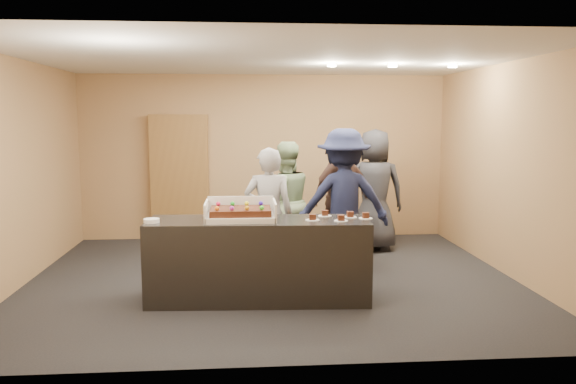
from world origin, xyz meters
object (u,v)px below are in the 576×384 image
(serving_counter, at_px, (259,260))
(storage_cabinet, at_px, (180,178))
(sheet_cake, at_px, (241,211))
(person_dark_suit, at_px, (374,190))
(cake_box, at_px, (241,215))
(plate_stack, at_px, (151,221))
(person_server_grey, at_px, (269,215))
(person_brown_extra, at_px, (341,198))
(person_sage_man, at_px, (285,202))
(person_navy_man, at_px, (344,201))

(serving_counter, bearing_deg, storage_cabinet, 113.39)
(sheet_cake, xyz_separation_m, person_dark_suit, (2.00, 2.25, -0.08))
(cake_box, xyz_separation_m, sheet_cake, (-0.00, -0.03, 0.05))
(plate_stack, height_order, person_server_grey, person_server_grey)
(plate_stack, distance_m, person_brown_extra, 2.87)
(cake_box, relative_size, plate_stack, 4.57)
(cake_box, distance_m, person_sage_man, 1.77)
(sheet_cake, distance_m, plate_stack, 0.95)
(person_brown_extra, xyz_separation_m, person_dark_suit, (0.62, 0.65, 0.03))
(serving_counter, relative_size, person_sage_man, 1.43)
(sheet_cake, bearing_deg, person_dark_suit, 48.44)
(person_navy_man, bearing_deg, plate_stack, 27.96)
(person_navy_man, bearing_deg, cake_box, 39.33)
(person_dark_suit, bearing_deg, storage_cabinet, -14.68)
(sheet_cake, relative_size, person_brown_extra, 0.36)
(person_dark_suit, bearing_deg, person_sage_man, 24.98)
(serving_counter, xyz_separation_m, person_navy_man, (1.13, 1.10, 0.48))
(serving_counter, bearing_deg, person_brown_extra, 56.46)
(storage_cabinet, xyz_separation_m, person_navy_man, (2.33, -2.11, -0.09))
(sheet_cake, xyz_separation_m, plate_stack, (-0.94, -0.08, -0.08))
(plate_stack, height_order, person_dark_suit, person_dark_suit)
(storage_cabinet, bearing_deg, person_navy_man, -42.11)
(sheet_cake, bearing_deg, cake_box, 88.98)
(person_server_grey, xyz_separation_m, person_navy_man, (0.99, 0.38, 0.11))
(storage_cabinet, height_order, sheet_cake, storage_cabinet)
(storage_cabinet, relative_size, cake_box, 2.71)
(serving_counter, height_order, person_sage_man, person_sage_man)
(person_sage_man, bearing_deg, person_dark_suit, -173.38)
(cake_box, xyz_separation_m, person_dark_suit, (2.00, 2.23, -0.03))
(serving_counter, bearing_deg, cake_box, 174.50)
(storage_cabinet, bearing_deg, plate_stack, -88.76)
(plate_stack, xyz_separation_m, person_sage_man, (1.54, 1.77, -0.08))
(storage_cabinet, distance_m, sheet_cake, 3.37)
(serving_counter, xyz_separation_m, person_dark_suit, (1.81, 2.25, 0.47))
(serving_counter, distance_m, person_brown_extra, 2.04)
(person_server_grey, bearing_deg, plate_stack, 38.22)
(sheet_cake, bearing_deg, storage_cabinet, 107.46)
(person_server_grey, height_order, person_brown_extra, person_brown_extra)
(sheet_cake, distance_m, person_server_grey, 0.82)
(person_navy_man, xyz_separation_m, person_dark_suit, (0.67, 1.15, -0.01))
(plate_stack, xyz_separation_m, person_dark_suit, (2.94, 2.34, -0.00))
(cake_box, bearing_deg, plate_stack, -173.17)
(storage_cabinet, height_order, person_navy_man, storage_cabinet)
(person_sage_man, xyz_separation_m, person_brown_extra, (0.77, -0.09, 0.05))
(sheet_cake, relative_size, person_dark_suit, 0.35)
(person_server_grey, bearing_deg, person_sage_man, -99.48)
(serving_counter, height_order, person_server_grey, person_server_grey)
(plate_stack, bearing_deg, serving_counter, 4.27)
(storage_cabinet, distance_m, person_brown_extra, 2.88)
(cake_box, bearing_deg, sheet_cake, -91.02)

